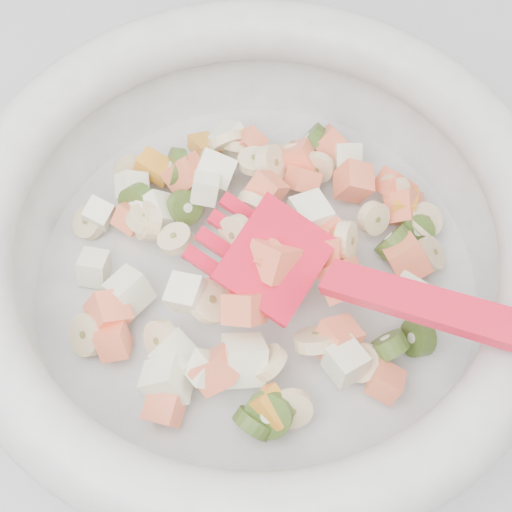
{
  "coord_description": "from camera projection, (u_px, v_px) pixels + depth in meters",
  "views": [
    {
      "loc": [
        -0.13,
        1.19,
        1.37
      ],
      "look_at": [
        -0.12,
        1.43,
        0.95
      ],
      "focal_mm": 55.0,
      "sensor_mm": 36.0,
      "label": 1
    }
  ],
  "objects": [
    {
      "name": "counter",
      "position": [
        354.0,
        447.0,
        0.93
      ],
      "size": [
        2.0,
        0.6,
        0.9
      ],
      "primitive_type": "cube",
      "color": "#A2A3A8",
      "rests_on": "ground"
    },
    {
      "name": "mixing_bowl",
      "position": [
        257.0,
        249.0,
        0.48
      ],
      "size": [
        0.4,
        0.37,
        0.14
      ],
      "color": "silver",
      "rests_on": "counter"
    }
  ]
}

